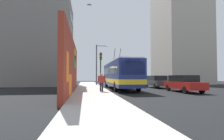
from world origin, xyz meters
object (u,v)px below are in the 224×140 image
at_px(city_bus, 120,74).
at_px(pedestrian_at_curb, 102,81).
at_px(street_lamp, 98,62).
at_px(parked_car_dark_gray, 157,81).
at_px(traffic_light, 101,64).
at_px(parked_car_red, 183,83).

xyz_separation_m(city_bus, pedestrian_at_curb, (-4.84, 2.56, -0.70)).
height_order(city_bus, street_lamp, street_lamp).
xyz_separation_m(parked_car_dark_gray, street_lamp, (5.64, 7.23, 2.92)).
bearing_deg(pedestrian_at_curb, traffic_light, -4.20).
xyz_separation_m(parked_car_red, street_lamp, (12.01, 7.23, 2.92)).
height_order(parked_car_dark_gray, traffic_light, traffic_light).
xyz_separation_m(city_bus, traffic_light, (0.78, 2.15, 1.20)).
distance_m(pedestrian_at_curb, traffic_light, 5.95).
height_order(parked_car_red, street_lamp, street_lamp).
relative_size(pedestrian_at_curb, traffic_light, 0.38).
xyz_separation_m(parked_car_red, pedestrian_at_curb, (-0.01, 7.76, 0.23)).
bearing_deg(traffic_light, street_lamp, -1.04).
bearing_deg(parked_car_dark_gray, traffic_light, 95.97).
distance_m(city_bus, parked_car_dark_gray, 5.51).
bearing_deg(street_lamp, parked_car_dark_gray, -127.93).
relative_size(parked_car_dark_gray, pedestrian_at_curb, 2.98).
bearing_deg(parked_car_dark_gray, parked_car_red, 180.00).
relative_size(city_bus, parked_car_red, 2.46).
bearing_deg(parked_car_red, pedestrian_at_curb, 90.10).
height_order(pedestrian_at_curb, traffic_light, traffic_light).
bearing_deg(parked_car_red, traffic_light, 52.66).
bearing_deg(parked_car_dark_gray, street_lamp, 52.07).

